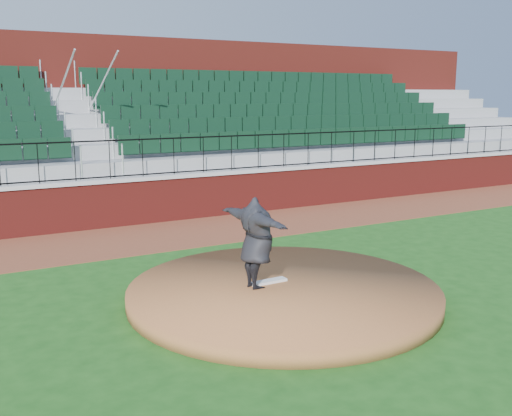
# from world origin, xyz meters

# --- Properties ---
(ground) EXTENTS (90.00, 90.00, 0.00)m
(ground) POSITION_xyz_m (0.00, 0.00, 0.00)
(ground) COLOR #1A4F16
(ground) RESTS_ON ground
(warning_track) EXTENTS (34.00, 3.20, 0.01)m
(warning_track) POSITION_xyz_m (0.00, 5.40, 0.01)
(warning_track) COLOR brown
(warning_track) RESTS_ON ground
(field_wall) EXTENTS (34.00, 0.35, 1.20)m
(field_wall) POSITION_xyz_m (0.00, 7.00, 0.60)
(field_wall) COLOR maroon
(field_wall) RESTS_ON ground
(wall_cap) EXTENTS (34.00, 0.45, 0.10)m
(wall_cap) POSITION_xyz_m (0.00, 7.00, 1.25)
(wall_cap) COLOR #B7B7B7
(wall_cap) RESTS_ON field_wall
(wall_railing) EXTENTS (34.00, 0.05, 1.00)m
(wall_railing) POSITION_xyz_m (0.00, 7.00, 1.80)
(wall_railing) COLOR black
(wall_railing) RESTS_ON wall_cap
(seating_stands) EXTENTS (34.00, 5.10, 4.60)m
(seating_stands) POSITION_xyz_m (0.00, 9.72, 2.30)
(seating_stands) COLOR gray
(seating_stands) RESTS_ON ground
(concourse_wall) EXTENTS (34.00, 0.50, 5.50)m
(concourse_wall) POSITION_xyz_m (0.00, 12.52, 2.75)
(concourse_wall) COLOR maroon
(concourse_wall) RESTS_ON ground
(pitchers_mound) EXTENTS (5.34, 5.34, 0.25)m
(pitchers_mound) POSITION_xyz_m (-0.38, -0.15, 0.12)
(pitchers_mound) COLOR brown
(pitchers_mound) RESTS_ON ground
(pitching_rubber) EXTENTS (0.69, 0.19, 0.05)m
(pitching_rubber) POSITION_xyz_m (-0.53, 0.11, 0.27)
(pitching_rubber) COLOR silver
(pitching_rubber) RESTS_ON pitchers_mound
(pitcher) EXTENTS (0.63, 1.95, 1.57)m
(pitcher) POSITION_xyz_m (-0.84, -0.01, 1.03)
(pitcher) COLOR black
(pitcher) RESTS_ON pitchers_mound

